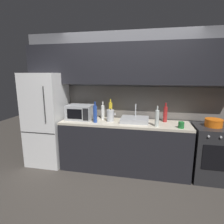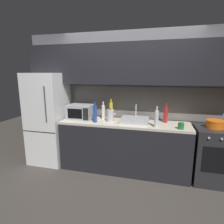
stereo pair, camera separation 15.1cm
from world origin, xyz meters
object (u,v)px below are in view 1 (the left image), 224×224
object	(u,v)px
wine_bottle_white	(103,112)
mug_green	(181,125)
oven_range	(211,153)
kettle	(110,115)
cooking_pot	(214,123)
wine_bottle_yellow	(110,110)
microwave	(80,112)
refrigerator	(47,119)
wine_bottle_clear	(157,118)
wine_bottle_red	(165,114)
wine_bottle_blue	(95,114)

from	to	relation	value
wine_bottle_white	mug_green	distance (m)	1.38
oven_range	mug_green	world-z (taller)	mug_green
mug_green	kettle	bearing A→B (deg)	170.60
oven_range	cooking_pot	distance (m)	0.51
oven_range	wine_bottle_yellow	world-z (taller)	wine_bottle_yellow
microwave	wine_bottle_white	distance (m)	0.42
refrigerator	wine_bottle_yellow	distance (m)	1.25
kettle	cooking_pot	world-z (taller)	kettle
cooking_pot	kettle	bearing A→B (deg)	-179.76
wine_bottle_white	wine_bottle_clear	bearing A→B (deg)	-17.30
wine_bottle_red	refrigerator	bearing A→B (deg)	-176.23
oven_range	cooking_pot	bearing A→B (deg)	175.94
refrigerator	cooking_pot	xyz separation A→B (m)	(2.95, 0.00, 0.09)
oven_range	wine_bottle_clear	xyz separation A→B (m)	(-0.91, -0.18, 0.59)
microwave	wine_bottle_red	xyz separation A→B (m)	(1.53, 0.13, 0.01)
microwave	wine_bottle_clear	xyz separation A→B (m)	(1.38, -0.20, 0.00)
microwave	wine_bottle_blue	distance (m)	0.37
refrigerator	microwave	distance (m)	0.70
refrigerator	oven_range	world-z (taller)	refrigerator
kettle	cooking_pot	xyz separation A→B (m)	(1.69, 0.01, -0.04)
microwave	mug_green	distance (m)	1.77
wine_bottle_white	mug_green	xyz separation A→B (m)	(1.34, -0.32, -0.09)
wine_bottle_blue	wine_bottle_red	distance (m)	1.23
oven_range	kettle	distance (m)	1.80
wine_bottle_blue	cooking_pot	size ratio (longest dim) A/B	1.37
refrigerator	mug_green	bearing A→B (deg)	-4.73
kettle	mug_green	world-z (taller)	kettle
refrigerator	wine_bottle_yellow	world-z (taller)	refrigerator
wine_bottle_clear	wine_bottle_blue	world-z (taller)	wine_bottle_blue
microwave	kettle	size ratio (longest dim) A/B	1.96
wine_bottle_yellow	wine_bottle_white	xyz separation A→B (m)	(-0.13, -0.08, -0.02)
wine_bottle_yellow	microwave	bearing A→B (deg)	-161.57
wine_bottle_yellow	kettle	bearing A→B (deg)	-78.50
wine_bottle_red	microwave	bearing A→B (deg)	-175.25
wine_bottle_red	wine_bottle_white	size ratio (longest dim) A/B	1.03
refrigerator	microwave	bearing A→B (deg)	1.55
wine_bottle_yellow	cooking_pot	xyz separation A→B (m)	(1.74, -0.20, -0.09)
oven_range	microwave	size ratio (longest dim) A/B	1.96
oven_range	mug_green	size ratio (longest dim) A/B	8.85
refrigerator	kettle	xyz separation A→B (m)	(1.26, -0.01, 0.13)
refrigerator	wine_bottle_red	bearing A→B (deg)	3.77
cooking_pot	wine_bottle_yellow	bearing A→B (deg)	173.53
wine_bottle_white	cooking_pot	world-z (taller)	wine_bottle_white
wine_bottle_white	mug_green	size ratio (longest dim) A/B	3.24
wine_bottle_yellow	refrigerator	bearing A→B (deg)	-170.79
wine_bottle_clear	wine_bottle_yellow	world-z (taller)	wine_bottle_yellow
kettle	wine_bottle_yellow	distance (m)	0.21
wine_bottle_clear	wine_bottle_red	bearing A→B (deg)	65.27
wine_bottle_white	cooking_pot	bearing A→B (deg)	-3.69
microwave	oven_range	bearing A→B (deg)	-0.49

